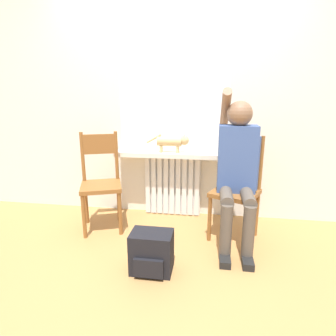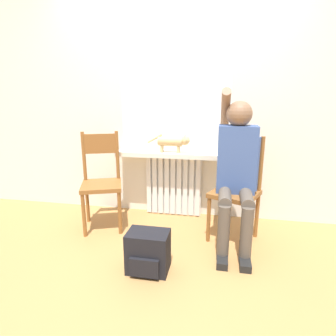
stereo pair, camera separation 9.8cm
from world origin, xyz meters
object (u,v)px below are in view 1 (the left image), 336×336
(chair_left, at_px, (101,181))
(cat, at_px, (173,141))
(chair_right, at_px, (237,187))
(backpack, at_px, (152,252))
(person, at_px, (237,166))

(chair_left, distance_m, cat, 0.85)
(chair_right, height_order, cat, chair_right)
(chair_left, xyz_separation_m, backpack, (0.67, -0.68, -0.34))
(chair_left, relative_size, cat, 2.12)
(chair_right, relative_size, person, 0.70)
(chair_right, bearing_deg, chair_left, -155.96)
(chair_left, relative_size, chair_right, 1.00)
(chair_left, xyz_separation_m, person, (1.33, -0.10, 0.23))
(chair_left, height_order, cat, chair_left)
(person, xyz_separation_m, cat, (-0.64, 0.45, 0.13))
(chair_left, bearing_deg, person, -25.33)
(chair_right, distance_m, cat, 0.83)
(person, relative_size, backpack, 4.34)
(chair_left, height_order, person, person)
(person, relative_size, cat, 3.03)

